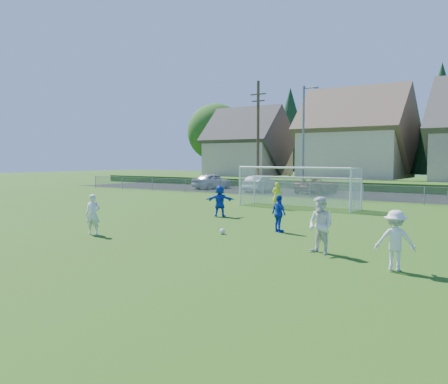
{
  "coord_description": "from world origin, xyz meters",
  "views": [
    {
      "loc": [
        12.85,
        -10.38,
        2.99
      ],
      "look_at": [
        0.0,
        8.0,
        1.4
      ],
      "focal_mm": 38.0,
      "sensor_mm": 36.0,
      "label": 1
    }
  ],
  "objects_px": {
    "goalkeeper": "(277,196)",
    "car_a": "(212,181)",
    "player_white_c": "(395,240)",
    "car_c": "(317,185)",
    "player_white_a": "(93,215)",
    "player_white_b": "(321,226)",
    "player_blue_b": "(220,201)",
    "soccer_ball": "(222,231)",
    "player_blue_a": "(279,214)",
    "soccer_goal": "(299,181)",
    "car_b": "(260,184)"
  },
  "relations": [
    {
      "from": "soccer_ball",
      "to": "player_white_c",
      "type": "height_order",
      "value": "player_white_c"
    },
    {
      "from": "soccer_ball",
      "to": "player_blue_a",
      "type": "xyz_separation_m",
      "value": [
        1.59,
        1.74,
        0.65
      ]
    },
    {
      "from": "player_blue_a",
      "to": "soccer_goal",
      "type": "distance_m",
      "value": 10.25
    },
    {
      "from": "player_blue_a",
      "to": "player_blue_b",
      "type": "relative_size",
      "value": 0.95
    },
    {
      "from": "player_white_b",
      "to": "player_blue_a",
      "type": "relative_size",
      "value": 1.18
    },
    {
      "from": "player_blue_a",
      "to": "car_a",
      "type": "height_order",
      "value": "car_a"
    },
    {
      "from": "player_white_a",
      "to": "player_white_b",
      "type": "relative_size",
      "value": 0.89
    },
    {
      "from": "car_a",
      "to": "car_b",
      "type": "relative_size",
      "value": 1.04
    },
    {
      "from": "car_a",
      "to": "player_white_b",
      "type": "bearing_deg",
      "value": 138.05
    },
    {
      "from": "player_blue_b",
      "to": "player_white_b",
      "type": "bearing_deg",
      "value": 113.35
    },
    {
      "from": "goalkeeper",
      "to": "soccer_goal",
      "type": "xyz_separation_m",
      "value": [
        0.58,
        1.75,
        0.83
      ]
    },
    {
      "from": "car_c",
      "to": "car_a",
      "type": "bearing_deg",
      "value": 3.87
    },
    {
      "from": "player_white_c",
      "to": "car_c",
      "type": "xyz_separation_m",
      "value": [
        -13.35,
        25.16,
        -0.13
      ]
    },
    {
      "from": "player_white_b",
      "to": "player_blue_b",
      "type": "xyz_separation_m",
      "value": [
        -8.2,
        6.07,
        -0.09
      ]
    },
    {
      "from": "player_white_a",
      "to": "player_blue_a",
      "type": "height_order",
      "value": "player_white_a"
    },
    {
      "from": "goalkeeper",
      "to": "car_b",
      "type": "height_order",
      "value": "goalkeeper"
    },
    {
      "from": "soccer_ball",
      "to": "player_blue_b",
      "type": "xyz_separation_m",
      "value": [
        -3.44,
        4.65,
        0.69
      ]
    },
    {
      "from": "player_white_a",
      "to": "player_blue_a",
      "type": "bearing_deg",
      "value": 12.16
    },
    {
      "from": "soccer_ball",
      "to": "player_white_c",
      "type": "relative_size",
      "value": 0.14
    },
    {
      "from": "player_blue_b",
      "to": "soccer_goal",
      "type": "height_order",
      "value": "soccer_goal"
    },
    {
      "from": "soccer_ball",
      "to": "car_a",
      "type": "relative_size",
      "value": 0.05
    },
    {
      "from": "player_white_b",
      "to": "player_white_c",
      "type": "relative_size",
      "value": 1.11
    },
    {
      "from": "player_blue_a",
      "to": "car_b",
      "type": "relative_size",
      "value": 0.35
    },
    {
      "from": "car_a",
      "to": "car_c",
      "type": "height_order",
      "value": "car_a"
    },
    {
      "from": "car_a",
      "to": "car_b",
      "type": "distance_m",
      "value": 5.98
    },
    {
      "from": "soccer_ball",
      "to": "player_blue_b",
      "type": "height_order",
      "value": "player_blue_b"
    },
    {
      "from": "car_b",
      "to": "soccer_goal",
      "type": "height_order",
      "value": "soccer_goal"
    },
    {
      "from": "soccer_ball",
      "to": "soccer_goal",
      "type": "xyz_separation_m",
      "value": [
        -2.15,
        11.24,
        1.52
      ]
    },
    {
      "from": "player_white_b",
      "to": "soccer_goal",
      "type": "relative_size",
      "value": 0.24
    },
    {
      "from": "car_a",
      "to": "car_b",
      "type": "height_order",
      "value": "car_a"
    },
    {
      "from": "player_blue_a",
      "to": "player_blue_b",
      "type": "distance_m",
      "value": 5.81
    },
    {
      "from": "car_b",
      "to": "car_c",
      "type": "relative_size",
      "value": 0.88
    },
    {
      "from": "player_blue_b",
      "to": "soccer_ball",
      "type": "bearing_deg",
      "value": 96.33
    },
    {
      "from": "soccer_ball",
      "to": "goalkeeper",
      "type": "xyz_separation_m",
      "value": [
        -2.73,
        9.49,
        0.68
      ]
    },
    {
      "from": "goalkeeper",
      "to": "car_a",
      "type": "height_order",
      "value": "goalkeeper"
    },
    {
      "from": "soccer_ball",
      "to": "soccer_goal",
      "type": "relative_size",
      "value": 0.03
    },
    {
      "from": "soccer_ball",
      "to": "car_c",
      "type": "distance_m",
      "value": 23.63
    },
    {
      "from": "soccer_ball",
      "to": "player_blue_b",
      "type": "bearing_deg",
      "value": 126.48
    },
    {
      "from": "soccer_ball",
      "to": "player_white_b",
      "type": "xyz_separation_m",
      "value": [
        4.76,
        -1.42,
        0.79
      ]
    },
    {
      "from": "player_white_a",
      "to": "car_a",
      "type": "distance_m",
      "value": 28.65
    },
    {
      "from": "player_blue_a",
      "to": "car_a",
      "type": "bearing_deg",
      "value": -19.32
    },
    {
      "from": "soccer_goal",
      "to": "soccer_ball",
      "type": "bearing_deg",
      "value": -79.16
    },
    {
      "from": "soccer_goal",
      "to": "player_blue_a",
      "type": "bearing_deg",
      "value": -68.52
    },
    {
      "from": "car_b",
      "to": "player_white_b",
      "type": "bearing_deg",
      "value": 117.57
    },
    {
      "from": "player_white_c",
      "to": "player_blue_b",
      "type": "relative_size",
      "value": 1.01
    },
    {
      "from": "soccer_ball",
      "to": "player_white_a",
      "type": "height_order",
      "value": "player_white_a"
    },
    {
      "from": "car_c",
      "to": "soccer_goal",
      "type": "height_order",
      "value": "soccer_goal"
    },
    {
      "from": "player_white_b",
      "to": "soccer_ball",
      "type": "bearing_deg",
      "value": -177.78
    },
    {
      "from": "player_blue_b",
      "to": "soccer_goal",
      "type": "bearing_deg",
      "value": -131.19
    },
    {
      "from": "player_blue_b",
      "to": "car_c",
      "type": "bearing_deg",
      "value": -111.92
    }
  ]
}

